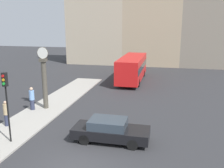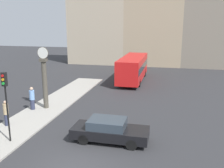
# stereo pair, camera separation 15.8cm
# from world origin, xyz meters

# --- Properties ---
(sidewalk_corner) EXTENTS (3.06, 20.81, 0.11)m
(sidewalk_corner) POSITION_xyz_m (-5.32, 8.40, 0.05)
(sidewalk_corner) COLOR #A39E93
(sidewalk_corner) RESTS_ON ground_plane
(building_row) EXTENTS (25.77, 5.00, 16.10)m
(building_row) POSITION_xyz_m (0.42, 32.17, 7.39)
(building_row) COLOR #B7A88E
(building_row) RESTS_ON ground_plane
(sedan_car) EXTENTS (4.38, 1.71, 1.33)m
(sedan_car) POSITION_xyz_m (0.90, 3.23, 0.67)
(sedan_car) COLOR black
(sedan_car) RESTS_ON ground_plane
(bus_distant) EXTENTS (2.48, 9.29, 2.88)m
(bus_distant) POSITION_xyz_m (-0.15, 19.31, 1.64)
(bus_distant) COLOR red
(bus_distant) RESTS_ON ground_plane
(traffic_light_near) EXTENTS (0.26, 0.24, 3.99)m
(traffic_light_near) POSITION_xyz_m (-4.55, 1.72, 2.95)
(traffic_light_near) COLOR black
(traffic_light_near) RESTS_ON sidewalk_corner
(street_clock) EXTENTS (0.92, 0.49, 4.83)m
(street_clock) POSITION_xyz_m (-5.36, 7.56, 2.41)
(street_clock) COLOR #4C473D
(street_clock) RESTS_ON sidewalk_corner
(pedestrian_tan_coat) EXTENTS (0.33, 0.33, 1.69)m
(pedestrian_tan_coat) POSITION_xyz_m (-6.16, 3.69, 0.96)
(pedestrian_tan_coat) COLOR #2D334C
(pedestrian_tan_coat) RESTS_ON sidewalk_corner
(pedestrian_blue_stripe) EXTENTS (0.39, 0.39, 1.79)m
(pedestrian_blue_stripe) POSITION_xyz_m (-6.19, 6.95, 1.00)
(pedestrian_blue_stripe) COLOR #2D334C
(pedestrian_blue_stripe) RESTS_ON sidewalk_corner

